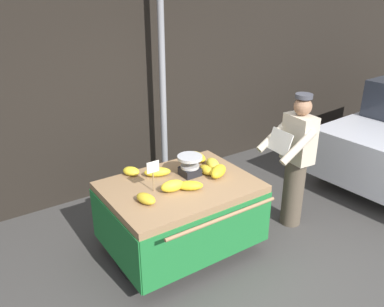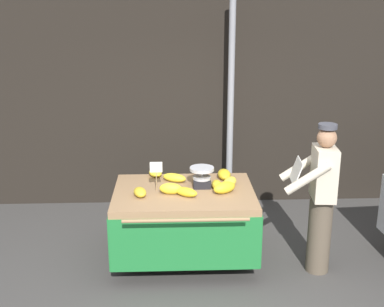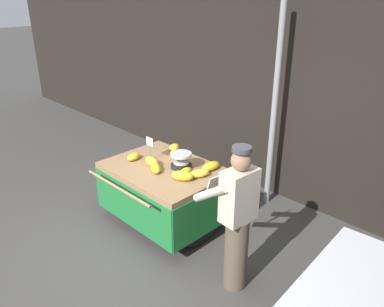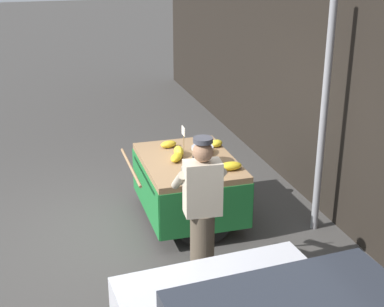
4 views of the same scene
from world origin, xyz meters
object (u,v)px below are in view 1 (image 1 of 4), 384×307
Objects in this scene: banana_bunch_1 at (157,172)px; banana_bunch_4 at (197,157)px; street_pole at (163,88)px; banana_cart at (180,203)px; banana_bunch_7 at (172,186)px; weighing_scale at (190,165)px; banana_bunch_2 at (213,164)px; banana_bunch_6 at (218,171)px; banana_bunch_3 at (131,171)px; price_sign at (153,170)px; banana_bunch_0 at (146,199)px; banana_bunch_5 at (190,186)px; banana_bunch_8 at (206,170)px; vendor_person at (296,161)px.

banana_bunch_4 is (0.60, 0.09, 0.00)m from banana_bunch_1.
banana_cart is at bearing -114.39° from street_pole.
banana_bunch_7 is (-0.15, -0.09, 0.29)m from banana_cart.
banana_bunch_2 is (0.32, 0.01, -0.07)m from weighing_scale.
weighing_scale is 0.37m from banana_bunch_1.
weighing_scale reaches higher than banana_bunch_6.
banana_bunch_4 is (0.83, -0.10, 0.00)m from banana_bunch_3.
banana_bunch_7 is (-0.84, -1.61, -0.57)m from street_pole.
price_sign reaches higher than banana_bunch_2.
street_pole is 2.12m from banana_bunch_0.
banana_bunch_0 is 0.85× the size of banana_bunch_5.
weighing_scale reaches higher than banana_bunch_2.
banana_bunch_2 is at bearing 7.32° from price_sign.
banana_bunch_5 is 0.44m from banana_bunch_6.
weighing_scale is at bearing -34.20° from banana_bunch_3.
banana_bunch_6 is (0.79, -0.58, 0.02)m from banana_bunch_3.
street_pole reaches higher than banana_bunch_8.
banana_bunch_1 is 0.48m from banana_bunch_5.
price_sign is at bearing 176.40° from banana_cart.
vendor_person is (1.28, -0.40, -0.13)m from weighing_scale.
banana_bunch_1 is at bearing 54.16° from price_sign.
banana_bunch_5 is (-0.67, -1.68, -0.59)m from street_pole.
price_sign reaches higher than weighing_scale.
street_pole reaches higher than banana_bunch_5.
banana_cart is at bearing -149.72° from weighing_scale.
banana_bunch_0 is (-0.70, -0.27, -0.07)m from weighing_scale.
banana_bunch_0 is 0.51m from banana_bunch_5.
vendor_person is at bearing -3.94° from banana_bunch_0.
banana_bunch_6 is at bearing -7.86° from price_sign.
banana_cart is at bearing 169.26° from banana_bunch_6.
street_pole is at bearing 62.47° from banana_bunch_7.
street_pole reaches higher than vendor_person.
banana_bunch_3 is 1.98m from vendor_person.
banana_cart is at bearing -166.52° from banana_bunch_2.
banana_bunch_7 is at bearing 8.96° from banana_bunch_0.
weighing_scale is at bearing 30.60° from banana_bunch_7.
vendor_person is (1.04, -0.19, -0.07)m from banana_bunch_6.
banana_bunch_5 is at bearing -83.04° from banana_cart.
banana_bunch_5 is 1.08× the size of banana_bunch_7.
vendor_person is at bearing -23.15° from banana_bunch_2.
banana_bunch_7 is at bearing -34.35° from price_sign.
banana_bunch_4 is 0.38m from banana_bunch_8.
banana_bunch_6 is at bearing -95.50° from banana_bunch_4.
banana_bunch_1 is at bearing 109.09° from banana_cart.
banana_bunch_1 is 1.04× the size of banana_bunch_6.
banana_cart is 8.07× the size of banana_bunch_3.
banana_bunch_0 is 0.59m from banana_bunch_1.
banana_bunch_7 reaches higher than banana_bunch_5.
price_sign reaches higher than banana_cart.
banana_bunch_4 is at bearing -6.55° from banana_bunch_3.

